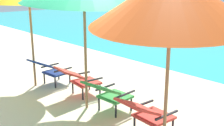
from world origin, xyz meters
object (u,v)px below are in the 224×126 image
(lounge_chair_near_left, at_px, (79,78))
(lounge_chair_far_right, at_px, (146,112))
(lounge_chair_far_left, at_px, (50,69))
(lounge_chair_near_right, at_px, (109,93))

(lounge_chair_near_left, xyz_separation_m, lounge_chair_far_right, (2.04, -0.19, 0.00))
(lounge_chair_near_left, height_order, lounge_chair_far_right, same)
(lounge_chair_far_left, bearing_deg, lounge_chair_far_right, -1.87)
(lounge_chair_far_left, relative_size, lounge_chair_near_right, 1.01)
(lounge_chair_far_left, bearing_deg, lounge_chair_near_left, 5.39)
(lounge_chair_near_left, bearing_deg, lounge_chair_far_left, -174.61)
(lounge_chair_far_left, relative_size, lounge_chair_near_left, 0.98)
(lounge_chair_near_right, xyz_separation_m, lounge_chair_far_right, (1.00, -0.11, 0.00))
(lounge_chair_near_right, height_order, lounge_chair_far_right, same)
(lounge_chair_near_left, distance_m, lounge_chair_near_right, 1.04)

